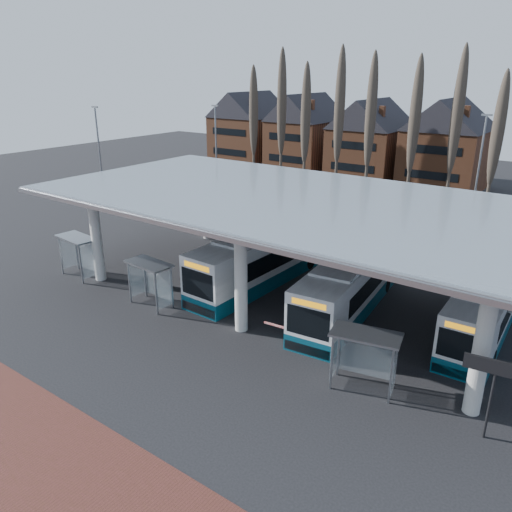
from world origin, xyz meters
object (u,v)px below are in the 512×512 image
Objects in this scene: bus_2 at (351,284)px; shelter_0 at (79,247)px; bus_3 at (486,306)px; bus_1 at (265,257)px; shelter_1 at (152,274)px; shelter_2 at (366,347)px.

shelter_0 is (-17.25, -6.11, 0.47)m from bus_2.
shelter_0 is (-24.32, -7.94, 0.58)m from bus_3.
bus_2 is 1.09× the size of bus_3.
bus_1 reaches higher than shelter_1.
bus_2 reaches higher than bus_3.
shelter_2 is at bearing -33.56° from bus_1.
shelter_0 reaches higher than shelter_2.
bus_1 is at bearing 169.47° from bus_2.
bus_1 is at bearing -176.01° from bus_3.
shelter_1 is at bearing -152.79° from bus_2.
bus_2 is 3.87× the size of shelter_0.
shelter_1 is 0.95× the size of shelter_2.
shelter_0 is at bearing -146.59° from bus_1.
bus_1 is 4.06× the size of shelter_0.
bus_2 reaches higher than shelter_0.
bus_1 is at bearing 132.94° from shelter_2.
bus_2 is (6.50, -0.54, -0.09)m from bus_1.
shelter_1 is at bearing 3.12° from shelter_0.
bus_1 is at bearing 68.63° from shelter_1.
shelter_2 is at bearing 3.62° from shelter_0.
shelter_0 is 1.04× the size of shelter_1.
bus_2 is at bearing 25.04° from shelter_0.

